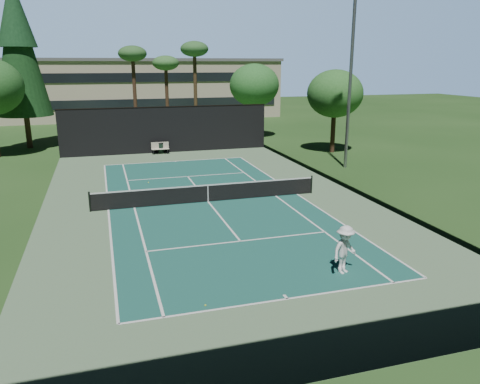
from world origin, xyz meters
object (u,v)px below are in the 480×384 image
Objects in this scene: tennis_net at (208,192)px; park_bench at (160,148)px; tennis_ball_b at (206,192)px; player at (345,250)px; tennis_ball_c at (184,192)px; tennis_ball_a at (205,305)px; tennis_ball_d at (149,183)px; trash_bin at (161,148)px.

park_bench is at bearing 92.68° from tennis_net.
tennis_ball_b is at bearing -85.43° from park_bench.
player reaches higher than tennis_ball_c.
tennis_ball_a is (-5.54, -0.99, -0.90)m from player.
player is 24.72× the size of tennis_ball_d.
tennis_ball_c is 3.59m from tennis_ball_d.
tennis_ball_a is 1.04× the size of tennis_ball_b.
player is 27.66× the size of tennis_ball_b.
park_bench is at bearing 85.77° from tennis_ball_a.
player is 16.91m from tennis_ball_d.
tennis_ball_b is at bearing 80.58° from tennis_net.
tennis_net is 2.53m from tennis_ball_c.
tennis_ball_c is 0.91× the size of tennis_ball_d.
player is 1.24× the size of park_bench.
tennis_ball_c is 13.48m from trash_bin.
player reaches higher than tennis_ball_a.
tennis_ball_c is at bearing -91.07° from park_bench.
tennis_ball_a is 27.38m from trash_bin.
tennis_net is at bearing -66.86° from tennis_ball_c.
tennis_net is at bearing -87.32° from park_bench.
tennis_ball_a is (-2.72, -11.55, -0.52)m from tennis_net.
tennis_net is at bearing 76.74° from tennis_ball_a.
tennis_ball_b is 13.45m from park_bench.
trash_bin is at bearing 78.26° from tennis_ball_d.
tennis_ball_d reaches higher than tennis_ball_a.
tennis_net is 2.18m from tennis_ball_b.
player is at bearing -82.52° from trash_bin.
tennis_ball_a is 13.94m from tennis_ball_c.
tennis_net reaches higher than trash_bin.
tennis_ball_b is at bearing 76.41° from player.
tennis_ball_d is 10.35m from park_bench.
tennis_ball_a reaches higher than tennis_ball_c.
tennis_ball_a is at bearing -89.74° from tennis_ball_d.
tennis_net reaches higher than tennis_ball_b.
tennis_ball_c is (-3.79, 12.84, -0.90)m from player.
trash_bin is at bearing 88.59° from tennis_ball_c.
park_bench reaches higher than tennis_ball_d.
tennis_net is at bearing -99.42° from tennis_ball_b.
tennis_net is 191.49× the size of tennis_ball_b.
tennis_ball_a is 16.92m from tennis_ball_d.
trash_bin is at bearing 72.03° from park_bench.
tennis_net reaches higher than park_bench.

